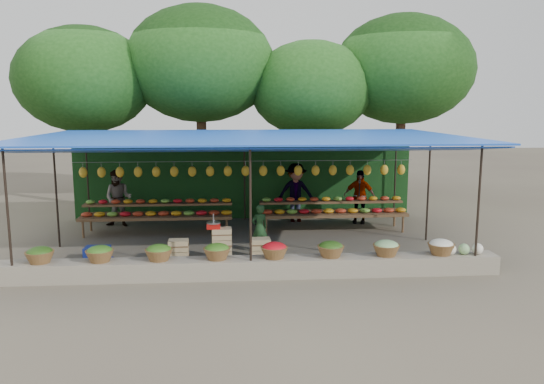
{
  "coord_description": "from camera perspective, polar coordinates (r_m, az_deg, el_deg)",
  "views": [
    {
      "loc": [
        -0.33,
        -13.5,
        3.58
      ],
      "look_at": [
        0.66,
        0.2,
        1.32
      ],
      "focal_mm": 35.0,
      "sensor_mm": 36.0,
      "label": 1
    }
  ],
  "objects": [
    {
      "name": "customer_right",
      "position": [
        16.41,
        9.37,
        -0.49
      ],
      "size": [
        1.04,
        0.71,
        1.64
      ],
      "primitive_type": "imported",
      "rotation": [
        0.0,
        0.0,
        -0.36
      ],
      "color": "slate",
      "rests_on": "ground"
    },
    {
      "name": "netting_backdrop",
      "position": [
        16.82,
        -2.99,
        1.34
      ],
      "size": [
        10.6,
        0.06,
        2.5
      ],
      "primitive_type": "cube",
      "color": "#1A4A1A",
      "rests_on": "ground"
    },
    {
      "name": "stall_canopy",
      "position": [
        13.61,
        -2.77,
        5.49
      ],
      "size": [
        10.8,
        6.6,
        2.82
      ],
      "color": "black",
      "rests_on": "ground"
    },
    {
      "name": "fruit_table_left",
      "position": [
        15.3,
        -12.2,
        -2.1
      ],
      "size": [
        4.21,
        0.95,
        0.93
      ],
      "color": "brown",
      "rests_on": "ground"
    },
    {
      "name": "blue_crate_back",
      "position": [
        13.05,
        -18.28,
        -6.32
      ],
      "size": [
        0.57,
        0.42,
        0.33
      ],
      "primitive_type": "cube",
      "rotation": [
        0.0,
        0.0,
        -0.03
      ],
      "color": "navy",
      "rests_on": "ground"
    },
    {
      "name": "vendor_seated",
      "position": [
        13.09,
        -1.34,
        -3.9
      ],
      "size": [
        0.5,
        0.43,
        1.18
      ],
      "primitive_type": "imported",
      "rotation": [
        0.0,
        0.0,
        3.54
      ],
      "color": "#1B3D1D",
      "rests_on": "ground"
    },
    {
      "name": "tree_row",
      "position": [
        19.64,
        -1.75,
        12.59
      ],
      "size": [
        16.51,
        5.5,
        7.12
      ],
      "color": "#3C2316",
      "rests_on": "ground"
    },
    {
      "name": "blue_crate_front",
      "position": [
        12.36,
        -17.9,
        -7.34
      ],
      "size": [
        0.52,
        0.44,
        0.26
      ],
      "primitive_type": "cube",
      "rotation": [
        0.0,
        0.0,
        -0.34
      ],
      "color": "navy",
      "rests_on": "ground"
    },
    {
      "name": "produce_baskets",
      "position": [
        11.17,
        -2.84,
        -6.35
      ],
      "size": [
        8.98,
        0.58,
        0.34
      ],
      "color": "brown",
      "rests_on": "stone_curb"
    },
    {
      "name": "customer_mid",
      "position": [
        16.39,
        2.58,
        -0.07
      ],
      "size": [
        1.2,
        0.72,
        1.82
      ],
      "primitive_type": "imported",
      "rotation": [
        0.0,
        0.0,
        0.04
      ],
      "color": "slate",
      "rests_on": "ground"
    },
    {
      "name": "stone_curb",
      "position": [
        11.28,
        -2.31,
        -8.13
      ],
      "size": [
        10.6,
        0.55,
        0.4
      ],
      "primitive_type": "cube",
      "color": "gray",
      "rests_on": "ground"
    },
    {
      "name": "customer_left",
      "position": [
        16.37,
        -16.19,
        -0.67
      ],
      "size": [
        0.91,
        0.76,
        1.69
      ],
      "primitive_type": "imported",
      "rotation": [
        0.0,
        0.0,
        -0.15
      ],
      "color": "slate",
      "rests_on": "ground"
    },
    {
      "name": "weighing_scale",
      "position": [
        12.31,
        -6.3,
        -3.54
      ],
      "size": [
        0.32,
        0.32,
        0.34
      ],
      "color": "red",
      "rests_on": "crate_counter"
    },
    {
      "name": "crate_counter",
      "position": [
        12.43,
        -5.53,
        -5.97
      ],
      "size": [
        2.36,
        0.35,
        0.77
      ],
      "color": "tan",
      "rests_on": "ground"
    },
    {
      "name": "ground",
      "position": [
        13.97,
        -2.67,
        -5.53
      ],
      "size": [
        60.0,
        60.0,
        0.0
      ],
      "primitive_type": "plane",
      "color": "brown",
      "rests_on": "ground"
    },
    {
      "name": "fruit_table_right",
      "position": [
        15.41,
        6.55,
        -1.86
      ],
      "size": [
        4.21,
        0.95,
        0.93
      ],
      "color": "brown",
      "rests_on": "ground"
    }
  ]
}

